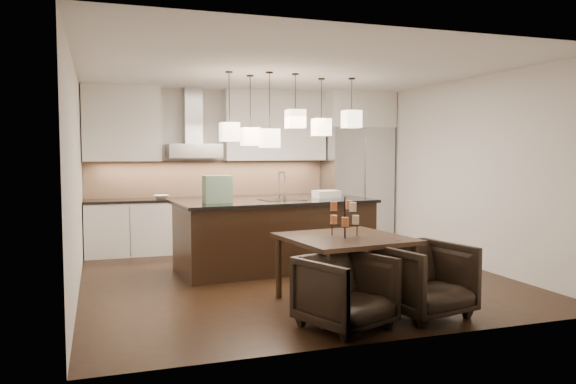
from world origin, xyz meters
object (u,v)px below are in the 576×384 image
object	(u,v)px
island_body	(275,236)
armchair_right	(424,279)
refrigerator	(357,185)
armchair_left	(346,292)
dining_table	(344,270)

from	to	relation	value
island_body	armchair_right	world-z (taller)	island_body
refrigerator	island_body	bearing A→B (deg)	-139.94
refrigerator	armchair_right	bearing A→B (deg)	-107.15
refrigerator	armchair_left	world-z (taller)	refrigerator
dining_table	armchair_right	world-z (taller)	armchair_right
island_body	dining_table	distance (m)	2.02
refrigerator	dining_table	distance (m)	4.38
refrigerator	armchair_right	distance (m)	4.80
refrigerator	armchair_left	bearing A→B (deg)	-116.76
armchair_right	island_body	bearing A→B (deg)	93.87
dining_table	island_body	bearing A→B (deg)	88.31
armchair_left	armchair_right	xyz separation A→B (m)	(0.95, 0.12, 0.02)
island_body	armchair_right	bearing A→B (deg)	-79.06
refrigerator	island_body	distance (m)	2.91
dining_table	refrigerator	bearing A→B (deg)	55.51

